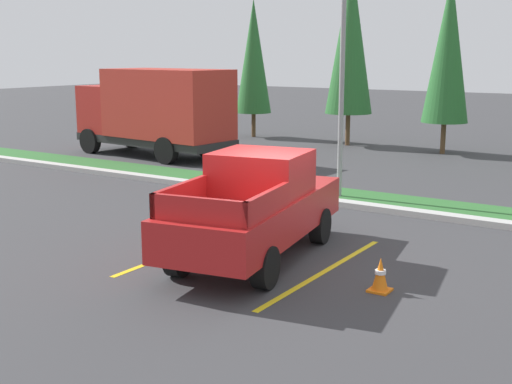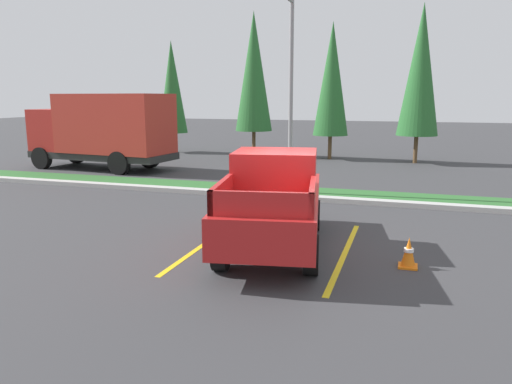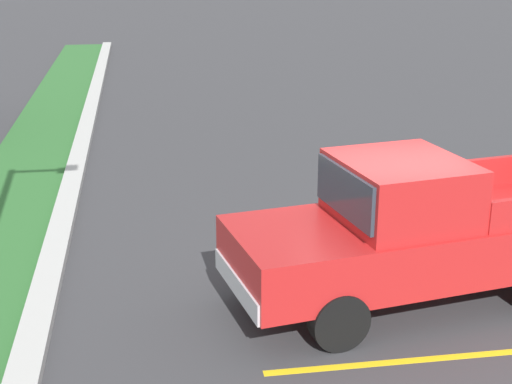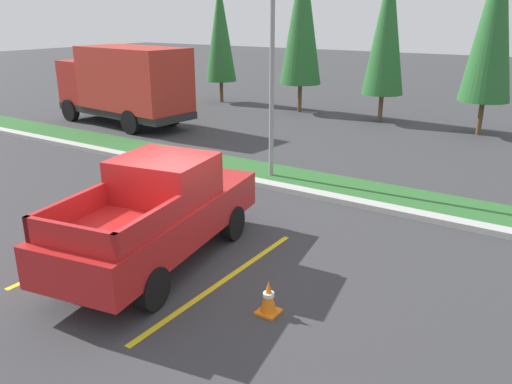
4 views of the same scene
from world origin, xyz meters
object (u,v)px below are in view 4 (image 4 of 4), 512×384
object	(u,v)px
street_light	(269,52)
cypress_tree_right_inner	(494,19)
cypress_tree_left_inner	(302,16)
cypress_tree_center	(387,27)
pickup_truck_main	(159,212)
cypress_tree_leftmost	(220,31)
cargo_truck_distant	(125,83)
traffic_cone	(269,298)

from	to	relation	value
street_light	cypress_tree_right_inner	xyz separation A→B (m)	(4.12, 9.78, 0.82)
cypress_tree_left_inner	cypress_tree_center	bearing A→B (deg)	-3.09
pickup_truck_main	cypress_tree_leftmost	distance (m)	19.93
pickup_truck_main	cargo_truck_distant	world-z (taller)	cargo_truck_distant
cargo_truck_distant	traffic_cone	world-z (taller)	cargo_truck_distant
street_light	cypress_tree_right_inner	bearing A→B (deg)	67.12
cargo_truck_distant	traffic_cone	distance (m)	16.58
pickup_truck_main	street_light	world-z (taller)	street_light
street_light	cypress_tree_left_inner	xyz separation A→B (m)	(-4.56, 10.35, 0.90)
cargo_truck_distant	cypress_tree_right_inner	bearing A→B (deg)	25.49
cargo_truck_distant	cypress_tree_leftmost	bearing A→B (deg)	91.94
cypress_tree_leftmost	cypress_tree_center	world-z (taller)	cypress_tree_center
cypress_tree_left_inner	cypress_tree_right_inner	distance (m)	8.70
pickup_truck_main	cypress_tree_center	bearing A→B (deg)	94.78
street_light	cypress_tree_right_inner	distance (m)	10.64
cypress_tree_leftmost	traffic_cone	world-z (taller)	cypress_tree_leftmost
pickup_truck_main	cargo_truck_distant	bearing A→B (deg)	139.13
cypress_tree_right_inner	traffic_cone	distance (m)	16.66
cargo_truck_distant	cypress_tree_right_inner	xyz separation A→B (m)	(13.59, 6.48, 2.69)
cypress_tree_left_inner	cypress_tree_center	distance (m)	4.36
cypress_tree_left_inner	cypress_tree_right_inner	xyz separation A→B (m)	(8.68, -0.57, -0.08)
cypress_tree_left_inner	cypress_tree_right_inner	world-z (taller)	cypress_tree_left_inner
cypress_tree_left_inner	cypress_tree_right_inner	bearing A→B (deg)	-3.79
cargo_truck_distant	cypress_tree_left_inner	xyz separation A→B (m)	(4.90, 7.05, 2.76)
cypress_tree_leftmost	traffic_cone	size ratio (longest dim) A/B	10.85
pickup_truck_main	cypress_tree_left_inner	xyz separation A→B (m)	(-5.67, 16.20, 3.57)
cargo_truck_distant	traffic_cone	xyz separation A→B (m)	(13.41, -9.63, -1.56)
cargo_truck_distant	street_light	world-z (taller)	street_light
cypress_tree_right_inner	pickup_truck_main	bearing A→B (deg)	-100.93
pickup_truck_main	cypress_tree_leftmost	size ratio (longest dim) A/B	0.84
street_light	cypress_tree_leftmost	bearing A→B (deg)	132.34
traffic_cone	street_light	bearing A→B (deg)	121.91
traffic_cone	cargo_truck_distant	bearing A→B (deg)	144.30
street_light	traffic_cone	size ratio (longest dim) A/B	10.57
pickup_truck_main	traffic_cone	world-z (taller)	pickup_truck_main
cypress_tree_center	cypress_tree_right_inner	distance (m)	4.38
street_light	cypress_tree_center	size ratio (longest dim) A/B	0.90
pickup_truck_main	cypress_tree_leftmost	xyz separation A→B (m)	(-10.82, 16.50, 2.79)
pickup_truck_main	street_light	size ratio (longest dim) A/B	0.86
street_light	cypress_tree_leftmost	distance (m)	14.42
cypress_tree_right_inner	cargo_truck_distant	bearing A→B (deg)	-154.51
cypress_tree_leftmost	cypress_tree_right_inner	xyz separation A→B (m)	(13.83, -0.88, 0.70)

